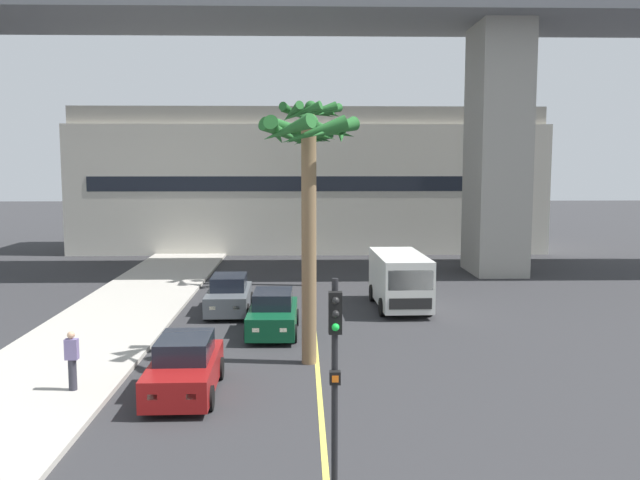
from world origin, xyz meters
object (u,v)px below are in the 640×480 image
object	(u,v)px
car_queue_second	(185,368)
traffic_light_median_near	(335,360)
car_queue_third	(229,296)
pedestrian_near_crosswalk	(72,359)
palm_tree_near_median	(308,150)
palm_tree_far_median	(309,169)
car_queue_front	(273,314)
delivery_van	(400,279)
palm_tree_mid_median	(311,134)

from	to	relation	value
car_queue_second	traffic_light_median_near	bearing A→B (deg)	-58.34
car_queue_third	pedestrian_near_crosswalk	distance (m)	10.76
palm_tree_near_median	palm_tree_far_median	bearing A→B (deg)	-90.43
car_queue_front	delivery_van	size ratio (longest dim) A/B	0.78
delivery_van	car_queue_front	bearing A→B (deg)	-141.10
traffic_light_median_near	pedestrian_near_crosswalk	xyz separation A→B (m)	(-6.80, 6.09, -1.72)
delivery_van	palm_tree_mid_median	world-z (taller)	palm_tree_mid_median
car_queue_third	palm_tree_mid_median	bearing A→B (deg)	60.45
car_queue_front	palm_tree_mid_median	xyz separation A→B (m)	(1.57, 9.89, 6.99)
car_queue_front	traffic_light_median_near	xyz separation A→B (m)	(1.66, -12.76, 1.99)
car_queue_second	car_queue_front	bearing A→B (deg)	72.21
car_queue_third	delivery_van	world-z (taller)	delivery_van
car_queue_front	traffic_light_median_near	bearing A→B (deg)	-82.58
palm_tree_near_median	pedestrian_near_crosswalk	size ratio (longest dim) A/B	5.10
palm_tree_near_median	palm_tree_far_median	size ratio (longest dim) A/B	1.07
car_queue_front	palm_tree_far_median	world-z (taller)	palm_tree_far_median
car_queue_front	delivery_van	xyz separation A→B (m)	(5.29, 4.27, 0.57)
palm_tree_near_median	pedestrian_near_crosswalk	bearing A→B (deg)	-105.66
delivery_van	palm_tree_near_median	xyz separation A→B (m)	(-3.83, 12.56, 5.72)
delivery_van	pedestrian_near_crosswalk	bearing A→B (deg)	-133.61
palm_tree_mid_median	palm_tree_far_median	world-z (taller)	palm_tree_mid_median
palm_tree_mid_median	pedestrian_near_crosswalk	xyz separation A→B (m)	(-6.70, -16.57, -6.71)
car_queue_second	car_queue_third	size ratio (longest dim) A/B	1.00
delivery_van	traffic_light_median_near	size ratio (longest dim) A/B	1.26
palm_tree_mid_median	palm_tree_far_median	distance (m)	13.82
car_queue_front	palm_tree_near_median	size ratio (longest dim) A/B	0.50
car_queue_front	traffic_light_median_near	size ratio (longest dim) A/B	0.98
car_queue_second	palm_tree_far_median	world-z (taller)	palm_tree_far_median
car_queue_second	pedestrian_near_crosswalk	distance (m)	3.02
palm_tree_near_median	car_queue_second	bearing A→B (deg)	-98.68
delivery_van	pedestrian_near_crosswalk	size ratio (longest dim) A/B	3.27
palm_tree_far_median	pedestrian_near_crosswalk	distance (m)	8.67
car_queue_third	palm_tree_far_median	world-z (taller)	palm_tree_far_median
car_queue_second	palm_tree_mid_median	bearing A→B (deg)	77.40
delivery_van	pedestrian_near_crosswalk	xyz separation A→B (m)	(-10.42, -10.94, -0.29)
traffic_light_median_near	pedestrian_near_crosswalk	distance (m)	9.29
car_queue_front	car_queue_third	xyz separation A→B (m)	(-2.00, 3.61, 0.00)
traffic_light_median_near	palm_tree_near_median	xyz separation A→B (m)	(-0.21, 29.59, 4.30)
traffic_light_median_near	palm_tree_mid_median	bearing A→B (deg)	90.25
car_queue_front	palm_tree_far_median	xyz separation A→B (m)	(1.30, -3.83, 5.34)
car_queue_front	palm_tree_mid_median	size ratio (longest dim) A/B	0.44
car_queue_second	delivery_van	xyz separation A→B (m)	(7.41, 10.89, 0.57)
traffic_light_median_near	palm_tree_mid_median	xyz separation A→B (m)	(-0.10, 22.65, 5.00)
car_queue_second	palm_tree_far_median	bearing A→B (deg)	39.18
delivery_van	pedestrian_near_crosswalk	distance (m)	15.11
pedestrian_near_crosswalk	traffic_light_median_near	bearing A→B (deg)	-41.85
car_queue_front	car_queue_third	size ratio (longest dim) A/B	1.00
car_queue_second	palm_tree_near_median	size ratio (longest dim) A/B	0.50
car_queue_front	pedestrian_near_crosswalk	xyz separation A→B (m)	(-5.13, -6.67, 0.28)
palm_tree_mid_median	palm_tree_far_median	size ratio (longest dim) A/B	1.20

